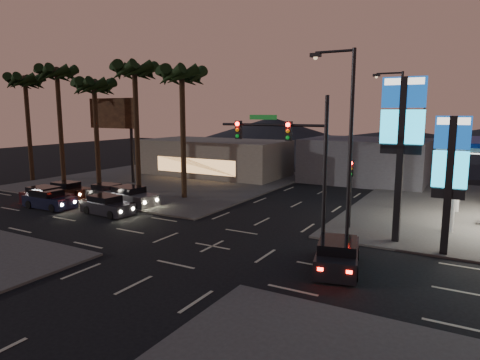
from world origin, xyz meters
The scene contains 26 objects.
ground centered at (0.00, 0.00, 0.00)m, with size 140.00×140.00×0.00m, color black.
corner_lot_nw centered at (-16.00, 16.00, 0.06)m, with size 24.00×24.00×0.12m, color #47443F.
pylon_sign_tall centered at (8.50, 5.50, 6.39)m, with size 2.20×0.35×9.00m.
pylon_sign_short centered at (11.00, 4.50, 4.66)m, with size 1.60×0.35×7.00m.
traffic_signal_mast centered at (3.76, 1.99, 5.23)m, with size 6.10×0.39×8.00m.
pedestal_signal centered at (5.50, 6.98, 2.92)m, with size 0.32×0.39×4.30m.
streetlight_near centered at (6.79, 1.00, 5.72)m, with size 2.14×0.25×10.00m.
streetlight_mid centered at (6.79, 14.00, 5.72)m, with size 2.14×0.25×10.00m.
streetlight_far centered at (6.79, 28.00, 5.72)m, with size 2.14×0.25×10.00m.
palm_a centered at (-9.00, 9.50, 9.43)m, with size 4.41×4.41×10.86m.
palm_b centered at (-14.00, 9.50, 9.97)m, with size 4.41×4.41×11.46m.
palm_c centered at (-19.00, 9.50, 8.88)m, with size 4.41×4.41×10.26m.
palm_d centered at (-24.00, 9.50, 10.15)m, with size 4.41×4.41×11.66m.
palm_e centered at (-29.00, 9.50, 9.61)m, with size 4.41×4.41×11.06m.
billboard centered at (-20.50, 13.00, 6.33)m, with size 6.00×0.30×8.50m.
building_far_west centered at (-14.00, 22.00, 2.00)m, with size 16.00×8.00×4.00m, color #726B5B.
building_far_mid centered at (2.00, 26.00, 2.20)m, with size 12.00×9.00×4.40m, color #4C4C51.
hill_left centered at (-25.00, 60.00, 3.00)m, with size 40.00×40.00×6.00m, color black.
hill_center centered at (0.00, 60.00, 2.00)m, with size 60.00×60.00×4.00m, color black.
car_lane_a_front centered at (-10.46, 2.43, 0.62)m, with size 4.20×2.00×1.33m.
car_lane_a_mid centered at (-16.74, 2.15, 0.67)m, with size 4.50×2.00×1.45m.
car_lane_a_rear centered at (-15.75, 1.68, 0.64)m, with size 4.26×1.86×1.38m.
car_lane_b_front centered at (-11.03, 5.39, 0.68)m, with size 4.64×2.34×1.47m.
car_lane_b_mid centered at (-14.05, 6.02, 0.61)m, with size 4.14×1.94×1.32m.
car_lane_b_rear centered at (-17.79, 5.01, 0.62)m, with size 4.11×1.80×1.33m.
suv_station centered at (6.87, 0.06, 0.67)m, with size 2.76×4.61×1.44m.
Camera 1 is at (12.26, -18.60, 7.22)m, focal length 32.00 mm.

